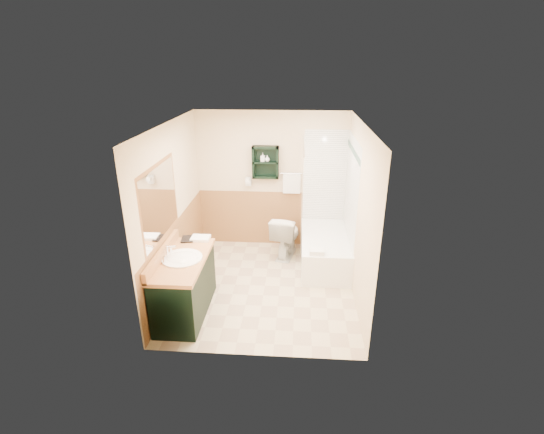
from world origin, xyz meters
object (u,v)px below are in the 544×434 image
(wall_shelf, at_px, (265,162))
(toilet, at_px, (286,236))
(vanity, at_px, (185,286))
(vanity_book, at_px, (181,232))
(hair_dryer, at_px, (249,181))
(soap_bottle_b, at_px, (267,159))
(bathtub, at_px, (325,250))
(soap_bottle_a, at_px, (263,159))

(wall_shelf, distance_m, toilet, 1.30)
(vanity, height_order, vanity_book, vanity_book)
(vanity, bearing_deg, wall_shelf, 67.15)
(hair_dryer, bearing_deg, vanity_book, -115.40)
(wall_shelf, height_order, hair_dryer, wall_shelf)
(vanity, relative_size, soap_bottle_b, 12.01)
(bathtub, xyz_separation_m, soap_bottle_a, (-1.07, 0.65, 1.34))
(vanity, height_order, bathtub, vanity)
(hair_dryer, distance_m, bathtub, 1.77)
(vanity_book, bearing_deg, soap_bottle_a, 49.05)
(soap_bottle_a, xyz_separation_m, soap_bottle_b, (0.07, 0.00, 0.01))
(vanity, distance_m, bathtub, 2.42)
(toilet, relative_size, vanity_book, 3.22)
(toilet, distance_m, soap_bottle_b, 1.34)
(hair_dryer, bearing_deg, soap_bottle_b, -5.19)
(hair_dryer, bearing_deg, vanity, -105.47)
(hair_dryer, relative_size, toilet, 0.32)
(wall_shelf, bearing_deg, toilet, -44.84)
(hair_dryer, height_order, vanity_book, hair_dryer)
(hair_dryer, relative_size, bathtub, 0.16)
(hair_dryer, height_order, toilet, hair_dryer)
(bathtub, xyz_separation_m, vanity_book, (-2.08, -0.92, 0.67))
(vanity_book, bearing_deg, bathtub, 15.72)
(vanity, bearing_deg, vanity_book, 106.73)
(wall_shelf, height_order, soap_bottle_b, wall_shelf)
(vanity, bearing_deg, bathtub, 37.39)
(hair_dryer, xyz_separation_m, bathtub, (1.33, -0.68, -0.95))
(wall_shelf, relative_size, soap_bottle_a, 3.75)
(hair_dryer, bearing_deg, bathtub, -27.22)
(soap_bottle_b, bearing_deg, toilet, -46.85)
(wall_shelf, relative_size, hair_dryer, 2.29)
(toilet, height_order, soap_bottle_b, soap_bottle_b)
(soap_bottle_a, height_order, soap_bottle_b, soap_bottle_b)
(hair_dryer, bearing_deg, toilet, -30.55)
(vanity, relative_size, vanity_book, 5.44)
(vanity_book, bearing_deg, wall_shelf, 48.00)
(bathtub, distance_m, vanity_book, 2.37)
(soap_bottle_a, bearing_deg, toilet, -41.26)
(bathtub, relative_size, vanity_book, 6.44)
(wall_shelf, bearing_deg, vanity_book, -123.94)
(soap_bottle_a, bearing_deg, soap_bottle_b, 0.00)
(hair_dryer, height_order, soap_bottle_a, soap_bottle_a)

